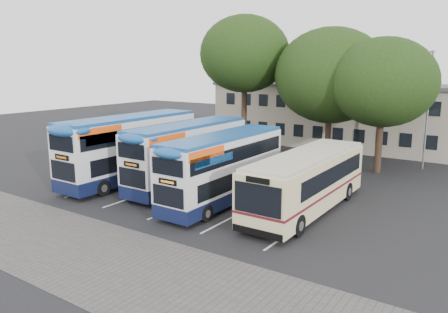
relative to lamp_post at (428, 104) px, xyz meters
name	(u,v)px	position (x,y,z in m)	size (l,w,h in m)	color
ground	(211,232)	(-6.00, -19.97, -5.08)	(120.00, 120.00, 0.00)	black
paving_strip	(102,258)	(-8.00, -24.97, -5.08)	(40.00, 6.00, 0.01)	#595654
bay_lines	(209,195)	(-9.75, -14.97, -5.08)	(14.12, 11.00, 0.01)	silver
depot_building	(373,116)	(-6.00, 7.02, -1.93)	(32.40, 8.40, 6.20)	#B6A692
lamp_post	(428,104)	(0.00, 0.00, 0.00)	(0.25, 1.05, 9.06)	gray
tree_left	(245,54)	(-14.93, -2.42, 3.87)	(7.99, 7.99, 12.37)	black
tree_mid	(331,76)	(-7.26, -1.46, 2.07)	(9.13, 9.13, 11.05)	black
tree_right	(383,82)	(-2.67, -2.99, 1.67)	(7.71, 7.71, 10.04)	black
bus_dd_left	(131,146)	(-16.22, -15.26, -2.56)	(2.67, 11.00, 4.58)	#10173C
bus_dd_mid	(189,152)	(-11.98, -14.14, -2.73)	(2.49, 10.26, 4.27)	#10173C
bus_dd_right	(224,165)	(-8.06, -15.74, -2.83)	(2.38, 9.83, 4.09)	#10173C
bus_single	(308,178)	(-3.46, -14.32, -3.24)	(2.78, 10.92, 3.26)	beige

